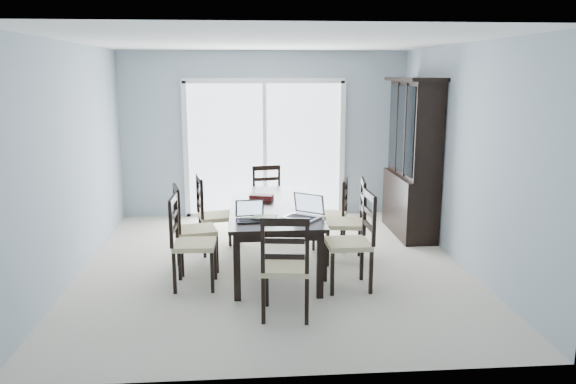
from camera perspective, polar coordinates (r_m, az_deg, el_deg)
name	(u,v)px	position (r m, az deg, el deg)	size (l,w,h in m)	color
floor	(274,266)	(6.77, -1.47, -7.51)	(5.00, 5.00, 0.00)	beige
ceiling	(272,41)	(6.38, -1.60, 15.06)	(5.00, 5.00, 0.00)	white
back_wall	(265,135)	(8.93, -2.39, 5.84)	(4.50, 0.02, 2.60)	#92A3AF
wall_left	(72,161)	(6.72, -21.10, 2.99)	(0.02, 5.00, 2.60)	#92A3AF
wall_right	(463,156)	(6.94, 17.39, 3.51)	(0.02, 5.00, 2.60)	#92A3AF
balcony	(263,203)	(10.14, -2.54, -1.15)	(4.50, 2.00, 0.10)	gray
railing	(261,162)	(11.01, -2.76, 3.08)	(4.50, 0.06, 1.10)	#99999E
dining_table	(273,211)	(6.57, -1.51, -1.97)	(1.00, 2.20, 0.75)	black
china_hutch	(412,159)	(8.06, 12.52, 3.25)	(0.50, 1.38, 2.20)	black
sliding_door	(265,148)	(8.93, -2.38, 4.46)	(2.52, 0.05, 2.18)	silver
chair_left_near	(185,232)	(6.05, -10.44, -4.02)	(0.46, 0.44, 1.15)	black
chair_left_mid	(187,219)	(6.55, -10.20, -2.73)	(0.53, 0.52, 1.16)	black
chair_left_far	(209,206)	(7.17, -8.03, -1.43)	(0.52, 0.51, 1.15)	black
chair_right_near	(358,230)	(5.98, 7.11, -3.86)	(0.48, 0.46, 1.20)	black
chair_right_mid	(353,212)	(6.79, 6.63, -2.02)	(0.51, 0.50, 1.18)	black
chair_right_far	(337,206)	(7.33, 4.98, -1.41)	(0.51, 0.50, 1.06)	black
chair_end_near	(286,257)	(5.16, -0.25, -6.57)	(0.49, 0.50, 1.17)	black
chair_end_far	(268,192)	(8.03, -2.04, -0.02)	(0.49, 0.50, 1.10)	black
laptop_dark	(251,216)	(5.84, -3.78, -2.50)	(0.32, 0.24, 0.21)	black
laptop_silver	(302,213)	(5.94, 1.44, -2.12)	(0.44, 0.42, 0.25)	#BABABC
book_stack	(264,218)	(5.89, -2.49, -2.66)	(0.29, 0.25, 0.04)	maroon
cell_phone	(277,222)	(5.79, -1.14, -3.06)	(0.11, 0.05, 0.01)	black
game_box	(261,198)	(6.78, -2.71, -0.57)	(0.28, 0.14, 0.07)	#521012
hot_tub	(228,172)	(10.08, -6.08, 2.05)	(2.15, 1.95, 1.05)	brown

